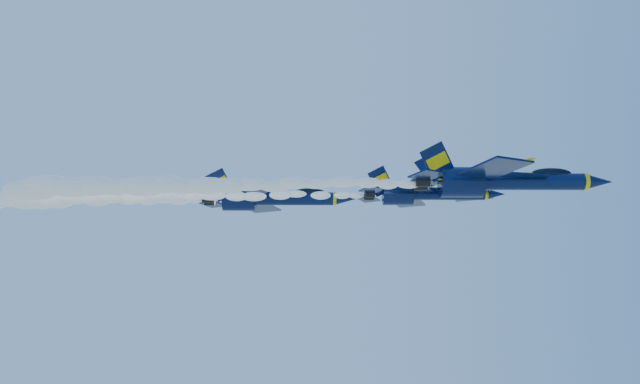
{
  "coord_description": "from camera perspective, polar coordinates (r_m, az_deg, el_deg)",
  "views": [
    {
      "loc": [
        0.2,
        -71.48,
        134.81
      ],
      "look_at": [
        0.7,
        -3.68,
        152.48
      ],
      "focal_mm": 35.0,
      "sensor_mm": 36.0,
      "label": 1
    }
  ],
  "objects": [
    {
      "name": "jet_lead",
      "position": [
        65.16,
        16.18,
        0.98
      ],
      "size": [
        19.99,
        16.4,
        7.43
      ],
      "color": "#081237"
    },
    {
      "name": "smoke_trail_jet_lead",
      "position": [
        63.13,
        -9.57,
        0.65
      ],
      "size": [
        40.22,
        2.39,
        2.15
      ],
      "primitive_type": "ellipsoid",
      "color": "white"
    },
    {
      "name": "jet_second",
      "position": [
        67.85,
        9.64,
        -0.13
      ],
      "size": [
        15.16,
        12.44,
        5.63
      ],
      "color": "#081237"
    },
    {
      "name": "smoke_trail_jet_second",
      "position": [
        68.32,
        -12.88,
        -0.43
      ],
      "size": [
        40.22,
        1.81,
        1.63
      ],
      "primitive_type": "ellipsoid",
      "color": "white"
    },
    {
      "name": "jet_third",
      "position": [
        81.21,
        -4.61,
        -0.56
      ],
      "size": [
        19.87,
        16.3,
        7.38
      ],
      "color": "#081237"
    },
    {
      "name": "smoke_trail_jet_third",
      "position": [
        87.95,
        -23.54,
        -0.77
      ],
      "size": [
        40.22,
        2.37,
        2.14
      ],
      "primitive_type": "ellipsoid",
      "color": "white"
    }
  ]
}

